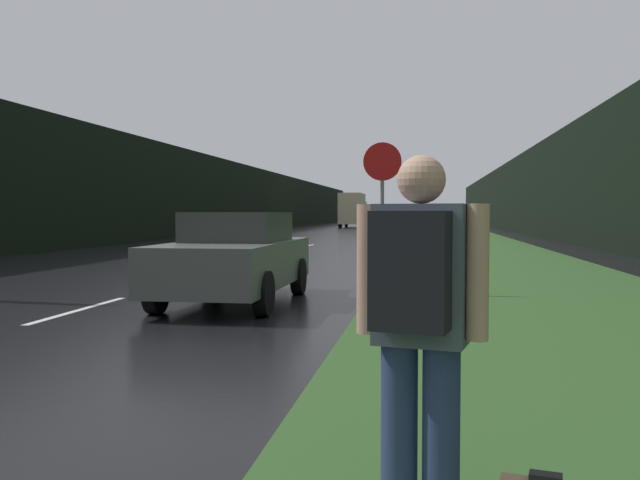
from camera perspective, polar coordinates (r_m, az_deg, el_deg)
grass_verge at (r=41.35m, az=11.61°, el=0.14°), size 6.00×240.00×0.02m
lane_stripe_b at (r=11.34m, az=-19.54°, el=-5.55°), size 0.12×3.00×0.01m
lane_stripe_c at (r=17.78m, az=-8.74°, el=-2.65°), size 0.12×3.00×0.01m
lane_stripe_d at (r=24.52m, az=-3.79°, el=-1.27°), size 0.12×3.00×0.01m
lane_stripe_e at (r=31.38m, az=-0.99°, el=-0.49°), size 0.12×3.00×0.01m
treeline_far_side at (r=53.64m, az=-8.19°, el=3.59°), size 2.00×140.00×5.53m
treeline_near_side at (r=51.91m, az=17.75°, el=3.78°), size 2.00×140.00×5.94m
stop_sign at (r=12.79m, az=5.26°, el=3.40°), size 0.72×0.07×2.85m
hitchhiker_with_backpack at (r=3.18m, az=8.31°, el=-6.73°), size 0.61×0.49×1.79m
car_passing_near at (r=11.58m, az=-7.13°, el=-1.43°), size 1.87×4.48×1.54m
delivery_truck at (r=71.26m, az=2.79°, el=2.57°), size 2.42×8.32×3.56m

